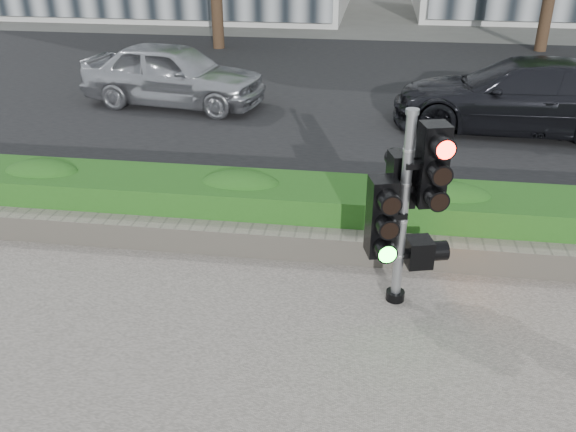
# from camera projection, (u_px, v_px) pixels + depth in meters

# --- Properties ---
(ground) EXTENTS (120.00, 120.00, 0.00)m
(ground) POSITION_uv_depth(u_px,v_px,m) (308.00, 358.00, 5.94)
(ground) COLOR #51514C
(ground) RESTS_ON ground
(road) EXTENTS (60.00, 13.00, 0.02)m
(road) POSITION_uv_depth(u_px,v_px,m) (355.00, 90.00, 14.79)
(road) COLOR black
(road) RESTS_ON ground
(curb) EXTENTS (60.00, 0.25, 0.12)m
(curb) POSITION_uv_depth(u_px,v_px,m) (333.00, 212.00, 8.70)
(curb) COLOR gray
(curb) RESTS_ON ground
(stone_wall) EXTENTS (12.00, 0.32, 0.34)m
(stone_wall) POSITION_uv_depth(u_px,v_px,m) (326.00, 246.00, 7.54)
(stone_wall) COLOR gray
(stone_wall) RESTS_ON sidewalk
(hedge) EXTENTS (12.00, 1.00, 0.68)m
(hedge) POSITION_uv_depth(u_px,v_px,m) (330.00, 210.00, 8.04)
(hedge) COLOR #398F2C
(hedge) RESTS_ON sidewalk
(traffic_signal) EXTENTS (0.79, 0.67, 2.18)m
(traffic_signal) POSITION_uv_depth(u_px,v_px,m) (406.00, 200.00, 6.28)
(traffic_signal) COLOR black
(traffic_signal) RESTS_ON sidewalk
(car_silver) EXTENTS (4.23, 2.21, 1.37)m
(car_silver) POSITION_uv_depth(u_px,v_px,m) (173.00, 74.00, 13.35)
(car_silver) COLOR #AEAFB6
(car_silver) RESTS_ON road
(car_dark) EXTENTS (4.96, 2.36, 1.39)m
(car_dark) POSITION_uv_depth(u_px,v_px,m) (520.00, 95.00, 11.78)
(car_dark) COLOR black
(car_dark) RESTS_ON road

